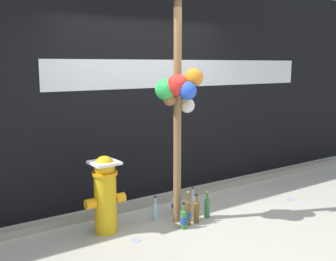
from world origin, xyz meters
name	(u,v)px	position (x,y,z in m)	size (l,w,h in m)	color
ground_plane	(203,229)	(0.00, 0.00, 0.00)	(14.00, 14.00, 0.00)	#ADA899
building_wall	(140,89)	(0.00, 1.43, 1.53)	(10.00, 0.21, 3.07)	black
curb_strip	(157,201)	(0.00, 1.00, 0.04)	(8.00, 0.12, 0.08)	gray
memorial_post	(179,80)	(-0.14, 0.30, 1.70)	(0.50, 0.43, 2.95)	olive
fire_hydrant	(105,193)	(-0.97, 0.55, 0.46)	(0.47, 0.31, 0.88)	gold
bottle_0	(188,212)	(-0.09, 0.18, 0.16)	(0.07, 0.07, 0.41)	brown
bottle_1	(196,211)	(0.04, 0.19, 0.15)	(0.07, 0.07, 0.35)	brown
bottle_2	(193,202)	(0.23, 0.51, 0.12)	(0.06, 0.06, 0.32)	#B2DBEA
bottle_3	(207,207)	(0.25, 0.24, 0.13)	(0.07, 0.07, 0.33)	#337038
bottle_4	(174,204)	(-0.01, 0.58, 0.12)	(0.07, 0.07, 0.33)	#B2DBEA
bottle_5	(155,210)	(-0.33, 0.53, 0.12)	(0.06, 0.06, 0.30)	#93CCE0
bottle_6	(184,219)	(-0.19, 0.13, 0.12)	(0.08, 0.08, 0.31)	#337038
litter_0	(136,240)	(-0.80, 0.16, 0.00)	(0.08, 0.11, 0.01)	#8C99B2
litter_1	(290,199)	(1.64, 0.09, 0.00)	(0.16, 0.08, 0.01)	#8C99B2
litter_2	(177,225)	(-0.21, 0.24, 0.00)	(0.11, 0.07, 0.01)	tan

